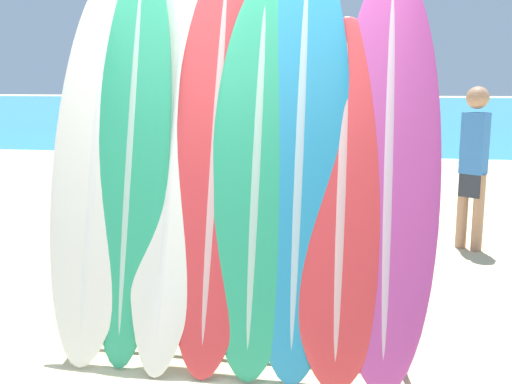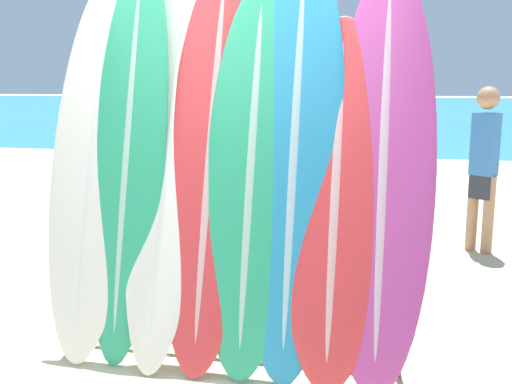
{
  "view_description": "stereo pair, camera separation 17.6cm",
  "coord_description": "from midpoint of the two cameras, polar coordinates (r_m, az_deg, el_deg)",
  "views": [
    {
      "loc": [
        0.91,
        -3.08,
        1.69
      ],
      "look_at": [
        0.16,
        1.11,
        0.91
      ],
      "focal_mm": 42.0,
      "sensor_mm": 36.0,
      "label": 1
    },
    {
      "loc": [
        1.08,
        -3.04,
        1.69
      ],
      "look_at": [
        0.16,
        1.11,
        0.91
      ],
      "focal_mm": 42.0,
      "sensor_mm": 36.0,
      "label": 2
    }
  ],
  "objects": [
    {
      "name": "ground_plane",
      "position": [
        3.63,
        -7.31,
        -17.42
      ],
      "size": [
        160.0,
        160.0,
        0.0
      ],
      "primitive_type": "plane",
      "color": "beige"
    },
    {
      "name": "surfboard_slot_3",
      "position": [
        3.62,
        -5.26,
        3.41
      ],
      "size": [
        0.57,
        0.89,
        2.5
      ],
      "color": "red",
      "rests_on": "ground_plane"
    },
    {
      "name": "surfboard_slot_1",
      "position": [
        3.76,
        -13.05,
        3.65
      ],
      "size": [
        0.48,
        0.76,
        2.53
      ],
      "color": "#289E70",
      "rests_on": "ground_plane"
    },
    {
      "name": "surfboard_slot_0",
      "position": [
        3.87,
        -16.23,
        2.68
      ],
      "size": [
        0.58,
        0.8,
        2.4
      ],
      "color": "silver",
      "rests_on": "ground_plane"
    },
    {
      "name": "ocean_water",
      "position": [
        42.89,
        8.9,
        7.97
      ],
      "size": [
        120.0,
        60.0,
        0.01
      ],
      "color": "teal",
      "rests_on": "ground_plane"
    },
    {
      "name": "person_far_left",
      "position": [
        6.37,
        19.27,
        2.7
      ],
      "size": [
        0.28,
        0.26,
        1.66
      ],
      "rotation": [
        0.0,
        0.0,
        5.67
      ],
      "color": "#A87A5B",
      "rests_on": "ground_plane"
    },
    {
      "name": "person_near_water",
      "position": [
        8.71,
        5.6,
        5.67
      ],
      "size": [
        0.24,
        0.3,
        1.81
      ],
      "rotation": [
        0.0,
        0.0,
        1.79
      ],
      "color": "tan",
      "rests_on": "ground_plane"
    },
    {
      "name": "surfboard_slot_7",
      "position": [
        3.48,
        11.07,
        2.14
      ],
      "size": [
        0.59,
        0.84,
        2.4
      ],
      "color": "#B23D8E",
      "rests_on": "ground_plane"
    },
    {
      "name": "person_far_right",
      "position": [
        7.68,
        -4.21,
        4.7
      ],
      "size": [
        0.23,
        0.28,
        1.71
      ],
      "rotation": [
        0.0,
        0.0,
        4.39
      ],
      "color": "#A87A5B",
      "rests_on": "ground_plane"
    },
    {
      "name": "person_mid_beach",
      "position": [
        8.64,
        -3.69,
        4.92
      ],
      "size": [
        0.22,
        0.27,
        1.6
      ],
      "rotation": [
        0.0,
        0.0,
        4.35
      ],
      "color": "beige",
      "rests_on": "ground_plane"
    },
    {
      "name": "surfboard_slot_2",
      "position": [
        3.72,
        -9.27,
        3.59
      ],
      "size": [
        0.5,
        0.96,
        2.52
      ],
      "color": "silver",
      "rests_on": "ground_plane"
    },
    {
      "name": "surfboard_slot_6",
      "position": [
        3.45,
        6.7,
        -0.41
      ],
      "size": [
        0.6,
        0.76,
        2.09
      ],
      "color": "red",
      "rests_on": "ground_plane"
    },
    {
      "name": "surfboard_slot_4",
      "position": [
        3.53,
        -1.33,
        1.82
      ],
      "size": [
        0.57,
        0.76,
        2.33
      ],
      "color": "#289E70",
      "rests_on": "ground_plane"
    },
    {
      "name": "surfboard_rack",
      "position": [
        3.68,
        -3.61,
        -8.83
      ],
      "size": [
        2.09,
        0.04,
        0.89
      ],
      "color": "#28282D",
      "rests_on": "ground_plane"
    },
    {
      "name": "surfboard_slot_5",
      "position": [
        3.5,
        2.77,
        3.32
      ],
      "size": [
        0.58,
        0.81,
        2.52
      ],
      "color": "teal",
      "rests_on": "ground_plane"
    }
  ]
}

